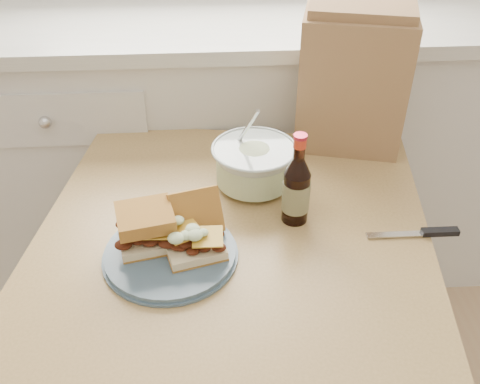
{
  "coord_description": "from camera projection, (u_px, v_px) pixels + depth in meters",
  "views": [
    {
      "loc": [
        -0.05,
        0.06,
        1.46
      ],
      "look_at": [
        0.01,
        0.98,
        0.79
      ],
      "focal_mm": 40.0,
      "sensor_mm": 36.0,
      "label": 1
    }
  ],
  "objects": [
    {
      "name": "sandwich_left",
      "position": [
        146.0,
        227.0,
        1.08
      ],
      "size": [
        0.13,
        0.12,
        0.08
      ],
      "rotation": [
        0.0,
        0.0,
        0.22
      ],
      "color": "beige",
      "rests_on": "plate"
    },
    {
      "name": "cabinet_run",
      "position": [
        224.0,
        144.0,
        1.9
      ],
      "size": [
        2.5,
        0.64,
        0.94
      ],
      "color": "white",
      "rests_on": "ground"
    },
    {
      "name": "sandwich_right",
      "position": [
        195.0,
        231.0,
        1.08
      ],
      "size": [
        0.14,
        0.18,
        0.1
      ],
      "rotation": [
        0.0,
        0.0,
        0.26
      ],
      "color": "beige",
      "rests_on": "plate"
    },
    {
      "name": "dining_table",
      "position": [
        234.0,
        262.0,
        1.23
      ],
      "size": [
        0.97,
        0.97,
        0.71
      ],
      "rotation": [
        0.0,
        0.0,
        -0.16
      ],
      "color": "tan",
      "rests_on": "ground"
    },
    {
      "name": "knife",
      "position": [
        428.0,
        232.0,
        1.15
      ],
      "size": [
        0.2,
        0.02,
        0.01
      ],
      "rotation": [
        0.0,
        0.0,
        -0.01
      ],
      "color": "silver",
      "rests_on": "dining_table"
    },
    {
      "name": "coleslaw_bowl",
      "position": [
        254.0,
        166.0,
        1.27
      ],
      "size": [
        0.2,
        0.2,
        0.2
      ],
      "color": "#B3C1BC",
      "rests_on": "dining_table"
    },
    {
      "name": "plate",
      "position": [
        170.0,
        254.0,
        1.09
      ],
      "size": [
        0.27,
        0.27,
        0.02
      ],
      "primitive_type": "cylinder",
      "color": "#475F73",
      "rests_on": "dining_table"
    },
    {
      "name": "beer_bottle",
      "position": [
        296.0,
        189.0,
        1.15
      ],
      "size": [
        0.06,
        0.06,
        0.22
      ],
      "rotation": [
        0.0,
        0.0,
        -0.27
      ],
      "color": "black",
      "rests_on": "dining_table"
    },
    {
      "name": "paper_bag",
      "position": [
        352.0,
        82.0,
        1.36
      ],
      "size": [
        0.3,
        0.23,
        0.35
      ],
      "primitive_type": "cube",
      "rotation": [
        0.0,
        0.0,
        -0.24
      ],
      "color": "#9A744A",
      "rests_on": "dining_table"
    }
  ]
}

